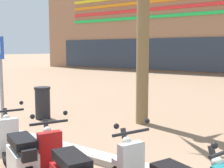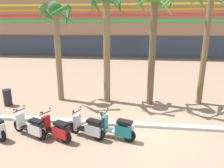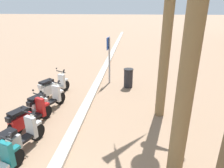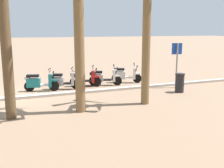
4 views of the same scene
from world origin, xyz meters
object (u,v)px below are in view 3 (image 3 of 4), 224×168
(scooter_white_second_in_line, at_px, (52,87))
(scooter_silver_lead_nearest, at_px, (15,140))
(scooter_white_mid_rear, at_px, (45,102))
(crossing_sign, at_px, (109,55))
(litter_bin, at_px, (128,78))
(scooter_red_tail_end, at_px, (27,117))

(scooter_white_second_in_line, bearing_deg, scooter_silver_lead_nearest, 7.00)
(scooter_silver_lead_nearest, bearing_deg, scooter_white_mid_rear, -175.25)
(scooter_white_second_in_line, height_order, crossing_sign, crossing_sign)
(scooter_white_mid_rear, xyz_separation_m, litter_bin, (-2.98, 3.08, 0.04))
(scooter_white_mid_rear, height_order, scooter_red_tail_end, same)
(scooter_red_tail_end, relative_size, scooter_silver_lead_nearest, 0.98)
(scooter_white_mid_rear, bearing_deg, scooter_silver_lead_nearest, 4.75)
(scooter_white_second_in_line, xyz_separation_m, scooter_white_mid_rear, (1.46, 0.27, -0.01))
(scooter_red_tail_end, bearing_deg, scooter_silver_lead_nearest, 13.84)
(scooter_red_tail_end, distance_m, crossing_sign, 5.18)
(scooter_red_tail_end, distance_m, scooter_silver_lead_nearest, 1.27)
(scooter_silver_lead_nearest, height_order, crossing_sign, crossing_sign)
(scooter_silver_lead_nearest, xyz_separation_m, litter_bin, (-5.32, 2.88, 0.03))
(scooter_white_second_in_line, xyz_separation_m, scooter_silver_lead_nearest, (3.80, 0.47, -0.01))
(scooter_white_second_in_line, distance_m, litter_bin, 3.68)
(scooter_red_tail_end, bearing_deg, scooter_white_mid_rear, 174.40)
(scooter_white_second_in_line, height_order, litter_bin, scooter_white_second_in_line)
(scooter_white_mid_rear, relative_size, scooter_silver_lead_nearest, 1.06)
(scooter_white_mid_rear, bearing_deg, crossing_sign, 149.64)
(scooter_white_mid_rear, height_order, crossing_sign, crossing_sign)
(scooter_white_mid_rear, xyz_separation_m, scooter_silver_lead_nearest, (2.34, 0.19, 0.00))
(crossing_sign, height_order, litter_bin, crossing_sign)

